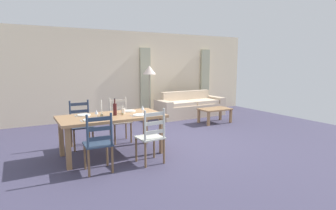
{
  "coord_description": "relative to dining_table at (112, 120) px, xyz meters",
  "views": [
    {
      "loc": [
        -2.92,
        -5.0,
        1.71
      ],
      "look_at": [
        0.13,
        0.47,
        0.75
      ],
      "focal_mm": 29.28,
      "sensor_mm": 36.0,
      "label": 1
    }
  ],
  "objects": [
    {
      "name": "ground_plane",
      "position": [
        1.41,
        0.14,
        -0.67
      ],
      "size": [
        9.6,
        9.6,
        0.02
      ],
      "primitive_type": "cube",
      "color": "#3F3C55"
    },
    {
      "name": "wine_bottle",
      "position": [
        0.06,
        -0.02,
        0.2
      ],
      "size": [
        0.07,
        0.07,
        0.32
      ],
      "color": "#471919",
      "rests_on": "dining_table"
    },
    {
      "name": "standing_lamp",
      "position": [
        2.04,
        2.67,
        0.75
      ],
      "size": [
        0.4,
        0.4,
        1.64
      ],
      "color": "#332D28",
      "rests_on": "ground_plane"
    },
    {
      "name": "coffee_cup_primary",
      "position": [
        0.26,
        0.1,
        0.13
      ],
      "size": [
        0.07,
        0.07,
        0.09
      ],
      "primitive_type": "cylinder",
      "color": "beige",
      "rests_on": "dining_table"
    },
    {
      "name": "dinner_plate_far_right",
      "position": [
        0.45,
        0.25,
        0.1
      ],
      "size": [
        0.24,
        0.24,
        0.02
      ],
      "primitive_type": "cylinder",
      "color": "white",
      "rests_on": "dining_table"
    },
    {
      "name": "fork_far_left",
      "position": [
        -0.6,
        0.25,
        0.09
      ],
      "size": [
        0.02,
        0.17,
        0.01
      ],
      "primitive_type": "cube",
      "rotation": [
        0.0,
        0.0,
        0.05
      ],
      "color": "silver",
      "rests_on": "dining_table"
    },
    {
      "name": "candle_tall",
      "position": [
        -0.18,
        0.02,
        0.17
      ],
      "size": [
        0.05,
        0.05,
        0.3
      ],
      "color": "#998C66",
      "rests_on": "dining_table"
    },
    {
      "name": "dinner_plate_far_left",
      "position": [
        -0.45,
        0.25,
        0.1
      ],
      "size": [
        0.24,
        0.24,
        0.02
      ],
      "primitive_type": "cylinder",
      "color": "white",
      "rests_on": "dining_table"
    },
    {
      "name": "dining_chair_far_left",
      "position": [
        -0.41,
        0.74,
        -0.19
      ],
      "size": [
        0.43,
        0.41,
        0.96
      ],
      "color": "#303D55",
      "rests_on": "ground_plane"
    },
    {
      "name": "dining_chair_far_right",
      "position": [
        0.42,
        0.79,
        -0.19
      ],
      "size": [
        0.43,
        0.41,
        0.96
      ],
      "color": "beige",
      "rests_on": "ground_plane"
    },
    {
      "name": "fork_near_left",
      "position": [
        -0.6,
        -0.25,
        0.09
      ],
      "size": [
        0.02,
        0.17,
        0.01
      ],
      "primitive_type": "cube",
      "rotation": [
        0.0,
        0.0,
        -0.02
      ],
      "color": "silver",
      "rests_on": "dining_table"
    },
    {
      "name": "dining_table",
      "position": [
        0.0,
        0.0,
        0.0
      ],
      "size": [
        1.9,
        0.96,
        0.75
      ],
      "color": "#A0764F",
      "rests_on": "ground_plane"
    },
    {
      "name": "dinner_plate_near_left",
      "position": [
        -0.45,
        -0.25,
        0.1
      ],
      "size": [
        0.24,
        0.24,
        0.02
      ],
      "primitive_type": "cylinder",
      "color": "white",
      "rests_on": "dining_table"
    },
    {
      "name": "couch",
      "position": [
        3.39,
        2.49,
        -0.37
      ],
      "size": [
        2.3,
        0.86,
        0.8
      ],
      "color": "beige",
      "rests_on": "ground_plane"
    },
    {
      "name": "fork_far_right",
      "position": [
        0.3,
        0.25,
        0.09
      ],
      "size": [
        0.03,
        0.17,
        0.01
      ],
      "primitive_type": "cube",
      "rotation": [
        0.0,
        0.0,
        -0.09
      ],
      "color": "silver",
      "rests_on": "dining_table"
    },
    {
      "name": "dinner_plate_near_right",
      "position": [
        0.45,
        -0.25,
        0.1
      ],
      "size": [
        0.24,
        0.24,
        0.02
      ],
      "primitive_type": "cylinder",
      "color": "white",
      "rests_on": "dining_table"
    },
    {
      "name": "curtain_panel_left",
      "position": [
        2.19,
        3.3,
        0.44
      ],
      "size": [
        0.35,
        0.08,
        2.2
      ],
      "primitive_type": "cube",
      "color": "#ABAC8D",
      "rests_on": "ground_plane"
    },
    {
      "name": "fork_near_right",
      "position": [
        0.3,
        -0.25,
        0.09
      ],
      "size": [
        0.02,
        0.17,
        0.01
      ],
      "primitive_type": "cube",
      "rotation": [
        0.0,
        0.0,
        0.02
      ],
      "color": "silver",
      "rests_on": "dining_table"
    },
    {
      "name": "coffee_table",
      "position": [
        3.46,
        1.27,
        -0.31
      ],
      "size": [
        0.9,
        0.56,
        0.42
      ],
      "color": "#A0764F",
      "rests_on": "ground_plane"
    },
    {
      "name": "dining_chair_near_right",
      "position": [
        0.44,
        -0.78,
        -0.19
      ],
      "size": [
        0.45,
        0.43,
        0.96
      ],
      "color": "beige",
      "rests_on": "ground_plane"
    },
    {
      "name": "dining_chair_near_left",
      "position": [
        -0.45,
        -0.73,
        -0.19
      ],
      "size": [
        0.44,
        0.42,
        0.96
      ],
      "color": "#2C3E57",
      "rests_on": "ground_plane"
    },
    {
      "name": "wine_glass_near_left",
      "position": [
        -0.32,
        -0.14,
        0.2
      ],
      "size": [
        0.06,
        0.06,
        0.16
      ],
      "color": "white",
      "rests_on": "dining_table"
    },
    {
      "name": "wall_far",
      "position": [
        1.41,
        3.44,
        0.69
      ],
      "size": [
        9.6,
        0.16,
        2.7
      ],
      "primitive_type": "cube",
      "color": "beige",
      "rests_on": "ground_plane"
    },
    {
      "name": "curtain_panel_right",
      "position": [
        4.59,
        3.3,
        0.44
      ],
      "size": [
        0.35,
        0.08,
        2.2
      ],
      "primitive_type": "cube",
      "color": "#ABAC8D",
      "rests_on": "ground_plane"
    },
    {
      "name": "candle_short",
      "position": [
        0.2,
        -0.04,
        0.14
      ],
      "size": [
        0.05,
        0.05,
        0.19
      ],
      "color": "#998C66",
      "rests_on": "dining_table"
    },
    {
      "name": "wine_glass_near_right",
      "position": [
        0.57,
        -0.12,
        0.2
      ],
      "size": [
        0.06,
        0.06,
        0.16
      ],
      "color": "white",
      "rests_on": "dining_table"
    }
  ]
}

